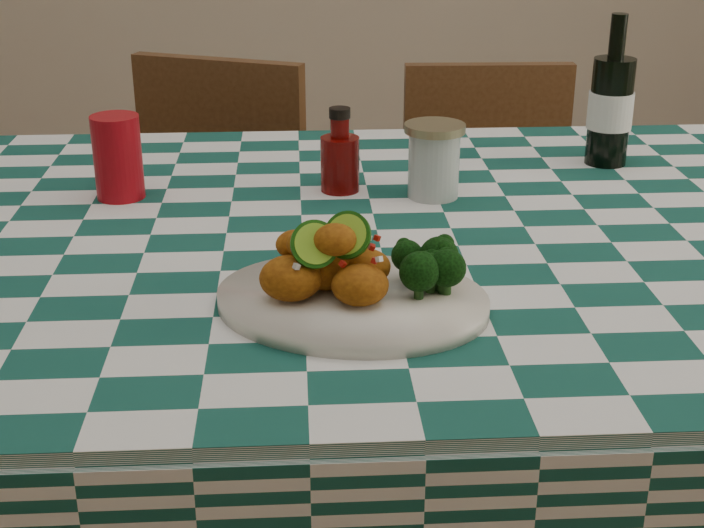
{
  "coord_description": "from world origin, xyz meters",
  "views": [
    {
      "loc": [
        -0.11,
        -1.25,
        1.27
      ],
      "look_at": [
        -0.05,
        -0.25,
        0.84
      ],
      "focal_mm": 50.0,
      "sensor_mm": 36.0,
      "label": 1
    }
  ],
  "objects_px": {
    "fried_chicken_pile": "(335,260)",
    "wooden_chair_left": "(190,275)",
    "red_tumbler": "(118,157)",
    "ketchup_bottle": "(340,150)",
    "plate": "(352,301)",
    "wooden_chair_right": "(492,266)",
    "dining_table": "(374,470)",
    "mason_jar": "(434,161)",
    "beer_bottle": "(612,91)"
  },
  "relations": [
    {
      "from": "dining_table",
      "to": "wooden_chair_left",
      "type": "xyz_separation_m",
      "value": [
        -0.34,
        0.69,
        0.04
      ]
    },
    {
      "from": "plate",
      "to": "red_tumbler",
      "type": "bearing_deg",
      "value": 128.36
    },
    {
      "from": "red_tumbler",
      "to": "ketchup_bottle",
      "type": "height_order",
      "value": "ketchup_bottle"
    },
    {
      "from": "beer_bottle",
      "to": "wooden_chair_left",
      "type": "relative_size",
      "value": 0.28
    },
    {
      "from": "dining_table",
      "to": "plate",
      "type": "xyz_separation_m",
      "value": [
        -0.05,
        -0.25,
        0.4
      ]
    },
    {
      "from": "dining_table",
      "to": "mason_jar",
      "type": "distance_m",
      "value": 0.48
    },
    {
      "from": "red_tumbler",
      "to": "mason_jar",
      "type": "height_order",
      "value": "red_tumbler"
    },
    {
      "from": "mason_jar",
      "to": "wooden_chair_left",
      "type": "xyz_separation_m",
      "value": [
        -0.44,
        0.55,
        -0.41
      ]
    },
    {
      "from": "red_tumbler",
      "to": "fried_chicken_pile",
      "type": "bearing_deg",
      "value": -53.36
    },
    {
      "from": "ketchup_bottle",
      "to": "wooden_chair_left",
      "type": "relative_size",
      "value": 0.15
    },
    {
      "from": "beer_bottle",
      "to": "wooden_chair_left",
      "type": "height_order",
      "value": "beer_bottle"
    },
    {
      "from": "red_tumbler",
      "to": "wooden_chair_left",
      "type": "height_order",
      "value": "red_tumbler"
    },
    {
      "from": "dining_table",
      "to": "wooden_chair_right",
      "type": "height_order",
      "value": "wooden_chair_right"
    },
    {
      "from": "mason_jar",
      "to": "ketchup_bottle",
      "type": "bearing_deg",
      "value": 165.29
    },
    {
      "from": "beer_bottle",
      "to": "red_tumbler",
      "type": "bearing_deg",
      "value": -170.75
    },
    {
      "from": "dining_table",
      "to": "red_tumbler",
      "type": "bearing_deg",
      "value": 156.73
    },
    {
      "from": "ketchup_bottle",
      "to": "mason_jar",
      "type": "relative_size",
      "value": 1.15
    },
    {
      "from": "dining_table",
      "to": "fried_chicken_pile",
      "type": "xyz_separation_m",
      "value": [
        -0.07,
        -0.25,
        0.45
      ]
    },
    {
      "from": "wooden_chair_left",
      "to": "beer_bottle",
      "type": "bearing_deg",
      "value": -6.1
    },
    {
      "from": "fried_chicken_pile",
      "to": "wooden_chair_left",
      "type": "bearing_deg",
      "value": 106.2
    },
    {
      "from": "plate",
      "to": "beer_bottle",
      "type": "height_order",
      "value": "beer_bottle"
    },
    {
      "from": "plate",
      "to": "beer_bottle",
      "type": "distance_m",
      "value": 0.71
    },
    {
      "from": "red_tumbler",
      "to": "dining_table",
      "type": "bearing_deg",
      "value": -23.27
    },
    {
      "from": "red_tumbler",
      "to": "beer_bottle",
      "type": "xyz_separation_m",
      "value": [
        0.78,
        0.13,
        0.06
      ]
    },
    {
      "from": "plate",
      "to": "fried_chicken_pile",
      "type": "distance_m",
      "value": 0.06
    },
    {
      "from": "dining_table",
      "to": "wooden_chair_right",
      "type": "distance_m",
      "value": 0.8
    },
    {
      "from": "red_tumbler",
      "to": "beer_bottle",
      "type": "bearing_deg",
      "value": 9.25
    },
    {
      "from": "mason_jar",
      "to": "fried_chicken_pile",
      "type": "bearing_deg",
      "value": -113.17
    },
    {
      "from": "fried_chicken_pile",
      "to": "wooden_chair_right",
      "type": "bearing_deg",
      "value": 68.17
    },
    {
      "from": "red_tumbler",
      "to": "beer_bottle",
      "type": "distance_m",
      "value": 0.79
    },
    {
      "from": "fried_chicken_pile",
      "to": "mason_jar",
      "type": "relative_size",
      "value": 1.19
    },
    {
      "from": "plate",
      "to": "mason_jar",
      "type": "height_order",
      "value": "mason_jar"
    },
    {
      "from": "beer_bottle",
      "to": "wooden_chair_right",
      "type": "height_order",
      "value": "beer_bottle"
    },
    {
      "from": "red_tumbler",
      "to": "wooden_chair_right",
      "type": "xyz_separation_m",
      "value": [
        0.69,
        0.57,
        -0.43
      ]
    },
    {
      "from": "dining_table",
      "to": "mason_jar",
      "type": "height_order",
      "value": "mason_jar"
    },
    {
      "from": "dining_table",
      "to": "ketchup_bottle",
      "type": "relative_size",
      "value": 12.94
    },
    {
      "from": "plate",
      "to": "wooden_chair_left",
      "type": "distance_m",
      "value": 1.04
    },
    {
      "from": "dining_table",
      "to": "wooden_chair_left",
      "type": "distance_m",
      "value": 0.77
    },
    {
      "from": "fried_chicken_pile",
      "to": "wooden_chair_left",
      "type": "height_order",
      "value": "fried_chicken_pile"
    },
    {
      "from": "dining_table",
      "to": "plate",
      "type": "relative_size",
      "value": 5.34
    },
    {
      "from": "mason_jar",
      "to": "wooden_chair_right",
      "type": "bearing_deg",
      "value": 69.06
    },
    {
      "from": "red_tumbler",
      "to": "mason_jar",
      "type": "distance_m",
      "value": 0.47
    },
    {
      "from": "ketchup_bottle",
      "to": "wooden_chair_right",
      "type": "xyz_separation_m",
      "value": [
        0.36,
        0.56,
        -0.44
      ]
    },
    {
      "from": "wooden_chair_right",
      "to": "dining_table",
      "type": "bearing_deg",
      "value": -112.15
    },
    {
      "from": "fried_chicken_pile",
      "to": "mason_jar",
      "type": "distance_m",
      "value": 0.42
    },
    {
      "from": "plate",
      "to": "mason_jar",
      "type": "xyz_separation_m",
      "value": [
        0.14,
        0.38,
        0.05
      ]
    },
    {
      "from": "fried_chicken_pile",
      "to": "wooden_chair_right",
      "type": "height_order",
      "value": "fried_chicken_pile"
    },
    {
      "from": "beer_bottle",
      "to": "wooden_chair_left",
      "type": "bearing_deg",
      "value": 151.68
    },
    {
      "from": "mason_jar",
      "to": "wooden_chair_left",
      "type": "distance_m",
      "value": 0.81
    },
    {
      "from": "wooden_chair_left",
      "to": "wooden_chair_right",
      "type": "bearing_deg",
      "value": 25.76
    }
  ]
}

